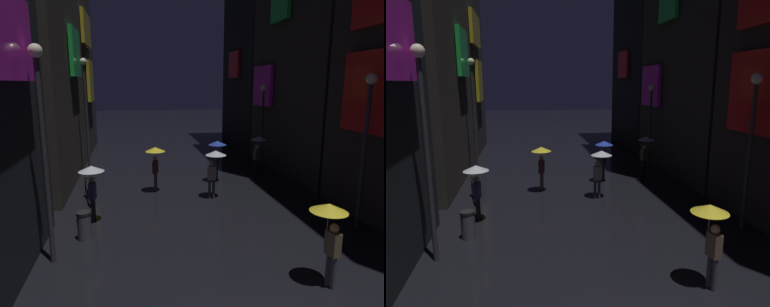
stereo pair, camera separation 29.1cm
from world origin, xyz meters
TOP-DOWN VIEW (x-y plane):
  - building_left_far at (-7.48, 21.56)m, footprint 4.25×7.19m
  - building_right_far at (7.49, 21.68)m, footprint 4.25×7.35m
  - pedestrian_foreground_right_clear at (-4.14, 7.61)m, footprint 0.90×0.90m
  - pedestrian_far_right_clear at (0.80, 9.43)m, footprint 0.90×0.90m
  - pedestrian_midstreet_left_yellow at (1.94, 2.49)m, footprint 0.90×0.90m
  - pedestrian_foreground_left_clear at (4.12, 12.89)m, footprint 0.90×0.90m
  - pedestrian_near_crossing_yellow at (-1.65, 10.81)m, footprint 0.90×0.90m
  - pedestrian_midstreet_centre_blue at (1.57, 11.95)m, footprint 0.90×0.90m
  - bicycle_parked_at_storefront at (-4.60, 9.97)m, footprint 0.48×1.78m
  - streetlamp_right_near at (5.00, 5.54)m, footprint 0.36×0.36m
  - streetlamp_left_near at (-5.00, 4.89)m, footprint 0.36×0.36m
  - streetlamp_left_far at (-5.00, 14.44)m, footprint 0.36×0.36m
  - streetlamp_right_far at (5.00, 14.62)m, footprint 0.36×0.36m
  - trash_bin at (-4.30, 6.23)m, footprint 0.46×0.46m

SIDE VIEW (x-z plane):
  - bicycle_parked_at_storefront at x=-4.60m, z-range -0.09..0.87m
  - trash_bin at x=-4.30m, z-range 0.00..0.93m
  - pedestrian_foreground_right_clear at x=-4.14m, z-range 0.61..2.73m
  - pedestrian_far_right_clear at x=0.80m, z-range 0.61..2.73m
  - pedestrian_midstreet_left_yellow at x=1.94m, z-range 0.61..2.73m
  - pedestrian_foreground_left_clear at x=4.12m, z-range 0.61..2.73m
  - pedestrian_near_crossing_yellow at x=-1.65m, z-range 0.61..2.73m
  - pedestrian_midstreet_centre_blue at x=1.57m, z-range 0.61..2.73m
  - streetlamp_right_far at x=5.00m, z-range 0.66..5.55m
  - streetlamp_right_near at x=5.00m, z-range 0.68..5.97m
  - streetlamp_left_near at x=-5.00m, z-range 0.71..6.64m
  - streetlamp_left_far at x=-5.00m, z-range 0.72..6.96m
  - building_left_far at x=-7.48m, z-range 0.00..12.89m
  - building_right_far at x=7.49m, z-range 0.01..20.05m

